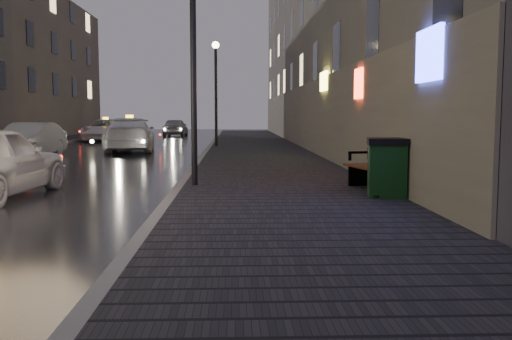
{
  "coord_description": "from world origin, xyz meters",
  "views": [
    {
      "loc": [
        2.78,
        -7.22,
        1.8
      ],
      "look_at": [
        3.14,
        2.37,
        0.85
      ],
      "focal_mm": 40.0,
      "sensor_mm": 36.0,
      "label": 1
    }
  ],
  "objects_px": {
    "lamp_near": "(193,39)",
    "car_far": "(175,127)",
    "bench": "(380,166)",
    "car_left_mid": "(29,140)",
    "taxi_mid": "(130,135)",
    "trash_bin": "(387,167)",
    "lamp_far": "(216,80)",
    "taxi_far": "(106,130)"
  },
  "relations": [
    {
      "from": "lamp_near",
      "to": "car_far",
      "type": "relative_size",
      "value": 1.26
    },
    {
      "from": "bench",
      "to": "car_far",
      "type": "distance_m",
      "value": 34.94
    },
    {
      "from": "car_left_mid",
      "to": "taxi_mid",
      "type": "xyz_separation_m",
      "value": [
        3.38,
        3.86,
        0.08
      ]
    },
    {
      "from": "car_left_mid",
      "to": "trash_bin",
      "type": "bearing_deg",
      "value": -43.16
    },
    {
      "from": "bench",
      "to": "car_far",
      "type": "bearing_deg",
      "value": 90.55
    },
    {
      "from": "taxi_mid",
      "to": "lamp_far",
      "type": "bearing_deg",
      "value": -163.78
    },
    {
      "from": "car_left_mid",
      "to": "taxi_far",
      "type": "xyz_separation_m",
      "value": [
        -0.24,
        14.99,
        0.0
      ]
    },
    {
      "from": "bench",
      "to": "car_left_mid",
      "type": "height_order",
      "value": "car_left_mid"
    },
    {
      "from": "taxi_mid",
      "to": "lamp_near",
      "type": "bearing_deg",
      "value": 99.17
    },
    {
      "from": "trash_bin",
      "to": "bench",
      "type": "bearing_deg",
      "value": 92.38
    },
    {
      "from": "lamp_far",
      "to": "lamp_near",
      "type": "bearing_deg",
      "value": -90.0
    },
    {
      "from": "car_left_mid",
      "to": "taxi_far",
      "type": "relative_size",
      "value": 0.84
    },
    {
      "from": "taxi_mid",
      "to": "trash_bin",
      "type": "bearing_deg",
      "value": 109.37
    },
    {
      "from": "lamp_far",
      "to": "taxi_far",
      "type": "relative_size",
      "value": 1.02
    },
    {
      "from": "car_left_mid",
      "to": "car_far",
      "type": "xyz_separation_m",
      "value": [
        3.64,
        22.53,
        -0.01
      ]
    },
    {
      "from": "trash_bin",
      "to": "car_left_mid",
      "type": "distance_m",
      "value": 16.92
    },
    {
      "from": "trash_bin",
      "to": "taxi_far",
      "type": "xyz_separation_m",
      "value": [
        -11.64,
        27.49,
        -0.02
      ]
    },
    {
      "from": "lamp_near",
      "to": "trash_bin",
      "type": "xyz_separation_m",
      "value": [
        3.95,
        -2.08,
        -2.74
      ]
    },
    {
      "from": "taxi_mid",
      "to": "taxi_far",
      "type": "relative_size",
      "value": 1.07
    },
    {
      "from": "lamp_near",
      "to": "lamp_far",
      "type": "xyz_separation_m",
      "value": [
        0.0,
        16.0,
        0.0
      ]
    },
    {
      "from": "trash_bin",
      "to": "car_far",
      "type": "height_order",
      "value": "car_far"
    },
    {
      "from": "trash_bin",
      "to": "car_far",
      "type": "relative_size",
      "value": 0.28
    },
    {
      "from": "car_far",
      "to": "trash_bin",
      "type": "bearing_deg",
      "value": 104.27
    },
    {
      "from": "taxi_far",
      "to": "taxi_mid",
      "type": "bearing_deg",
      "value": -68.49
    },
    {
      "from": "trash_bin",
      "to": "car_left_mid",
      "type": "height_order",
      "value": "car_left_mid"
    },
    {
      "from": "car_far",
      "to": "bench",
      "type": "bearing_deg",
      "value": 104.83
    },
    {
      "from": "bench",
      "to": "trash_bin",
      "type": "height_order",
      "value": "trash_bin"
    },
    {
      "from": "lamp_near",
      "to": "taxi_mid",
      "type": "distance_m",
      "value": 15.08
    },
    {
      "from": "bench",
      "to": "trash_bin",
      "type": "bearing_deg",
      "value": -109.88
    },
    {
      "from": "car_far",
      "to": "lamp_far",
      "type": "bearing_deg",
      "value": 104.47
    },
    {
      "from": "lamp_far",
      "to": "car_far",
      "type": "distance_m",
      "value": 17.59
    },
    {
      "from": "lamp_far",
      "to": "taxi_far",
      "type": "distance_m",
      "value": 12.46
    },
    {
      "from": "lamp_far",
      "to": "trash_bin",
      "type": "bearing_deg",
      "value": -77.68
    },
    {
      "from": "lamp_far",
      "to": "taxi_far",
      "type": "bearing_deg",
      "value": 129.27
    },
    {
      "from": "bench",
      "to": "car_far",
      "type": "relative_size",
      "value": 0.51
    },
    {
      "from": "trash_bin",
      "to": "taxi_mid",
      "type": "bearing_deg",
      "value": 125.86
    },
    {
      "from": "trash_bin",
      "to": "car_left_mid",
      "type": "bearing_deg",
      "value": 142.12
    },
    {
      "from": "taxi_far",
      "to": "car_far",
      "type": "distance_m",
      "value": 8.48
    },
    {
      "from": "trash_bin",
      "to": "lamp_far",
      "type": "bearing_deg",
      "value": 112.06
    },
    {
      "from": "lamp_near",
      "to": "bench",
      "type": "xyz_separation_m",
      "value": [
        4.08,
        -1.09,
        -2.82
      ]
    },
    {
      "from": "taxi_mid",
      "to": "bench",
      "type": "bearing_deg",
      "value": 111.19
    },
    {
      "from": "lamp_far",
      "to": "taxi_mid",
      "type": "xyz_separation_m",
      "value": [
        -4.07,
        -1.73,
        -2.68
      ]
    }
  ]
}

